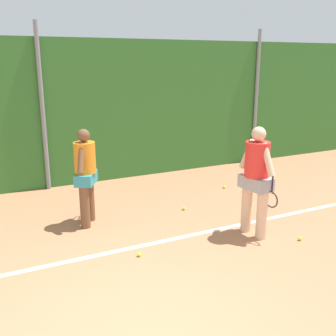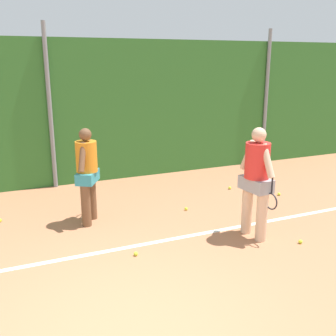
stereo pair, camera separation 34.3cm
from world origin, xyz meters
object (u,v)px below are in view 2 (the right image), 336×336
(player_foreground_near, at_px, (256,177))
(player_midcourt, at_px, (87,171))
(tennis_ball_5, at_px, (279,194))
(tennis_ball_0, at_px, (300,242))
(tennis_ball_2, at_px, (230,188))
(tennis_ball_1, at_px, (0,220))
(tennis_ball_8, at_px, (186,209))
(tennis_ball_9, at_px, (136,254))

(player_foreground_near, distance_m, player_midcourt, 3.00)
(tennis_ball_5, bearing_deg, tennis_ball_0, -120.00)
(tennis_ball_2, distance_m, tennis_ball_5, 1.13)
(tennis_ball_0, bearing_deg, tennis_ball_1, 147.47)
(player_midcourt, distance_m, tennis_ball_2, 3.63)
(tennis_ball_0, xyz_separation_m, tennis_ball_5, (1.21, 2.10, 0.00))
(player_midcourt, height_order, tennis_ball_5, player_midcourt)
(player_foreground_near, xyz_separation_m, player_midcourt, (-2.46, 1.72, -0.07))
(tennis_ball_5, bearing_deg, player_midcourt, 177.68)
(tennis_ball_1, distance_m, tennis_ball_8, 3.57)
(tennis_ball_0, relative_size, tennis_ball_1, 1.00)
(tennis_ball_5, relative_size, tennis_ball_8, 1.00)
(tennis_ball_8, height_order, tennis_ball_9, same)
(player_midcourt, bearing_deg, tennis_ball_0, -97.17)
(player_midcourt, xyz_separation_m, tennis_ball_1, (-1.56, 0.65, -0.96))
(player_midcourt, distance_m, tennis_ball_9, 1.91)
(player_foreground_near, height_order, player_midcourt, player_foreground_near)
(player_foreground_near, bearing_deg, tennis_ball_2, 150.64)
(tennis_ball_8, distance_m, tennis_ball_9, 2.11)
(player_midcourt, relative_size, tennis_ball_1, 26.89)
(tennis_ball_8, bearing_deg, tennis_ball_9, -137.19)
(player_foreground_near, bearing_deg, player_midcourt, -131.72)
(player_foreground_near, distance_m, tennis_ball_2, 2.75)
(tennis_ball_1, distance_m, tennis_ball_9, 2.96)
(player_midcourt, xyz_separation_m, tennis_ball_2, (3.44, 0.64, -0.96))
(player_foreground_near, bearing_deg, tennis_ball_9, -99.76)
(player_midcourt, height_order, tennis_ball_0, player_midcourt)
(tennis_ball_0, xyz_separation_m, tennis_ball_2, (0.43, 2.91, 0.00))
(tennis_ball_0, distance_m, tennis_ball_9, 2.72)
(tennis_ball_5, distance_m, tennis_ball_8, 2.31)
(tennis_ball_5, bearing_deg, tennis_ball_2, 133.92)
(tennis_ball_5, bearing_deg, tennis_ball_9, -159.55)
(tennis_ball_0, bearing_deg, tennis_ball_8, 117.65)
(tennis_ball_5, bearing_deg, tennis_ball_1, 171.95)
(tennis_ball_5, relative_size, tennis_ball_9, 1.00)
(player_foreground_near, relative_size, tennis_ball_0, 28.66)
(tennis_ball_0, distance_m, tennis_ball_5, 2.42)
(tennis_ball_5, xyz_separation_m, tennis_ball_9, (-3.85, -1.44, 0.00))
(player_foreground_near, distance_m, tennis_ball_9, 2.33)
(tennis_ball_1, bearing_deg, tennis_ball_0, -32.53)
(tennis_ball_1, relative_size, tennis_ball_5, 1.00)
(tennis_ball_9, bearing_deg, tennis_ball_1, 130.49)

